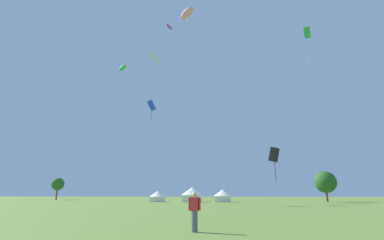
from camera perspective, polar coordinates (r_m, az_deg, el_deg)
The scene contains 13 objects.
kite_purple_parafoil at distance 61.73m, azimuth -4.62°, elevation 18.15°, with size 1.46×2.72×35.79m.
kite_pink_parafoil at distance 51.27m, azimuth -1.09°, elevation 20.79°, with size 3.54×4.40×32.10m.
kite_green_parafoil at distance 67.86m, azimuth -13.94°, elevation 10.20°, with size 3.38×3.61×30.48m.
kite_green_box at distance 73.15m, azimuth 22.35°, elevation 16.06°, with size 3.38×2.61×39.31m.
kite_white_diamond at distance 40.75m, azimuth -7.55°, elevation 12.15°, with size 2.66×2.55×21.51m.
kite_black_box at distance 58.84m, azimuth 16.31°, elevation -6.78°, with size 3.01×2.15×10.83m.
kite_blue_box at distance 53.96m, azimuth -8.21°, elevation 2.89°, with size 1.70×1.04×19.00m.
person_spectator at distance 13.33m, azimuth 0.50°, elevation -18.20°, with size 0.57×0.30×1.73m.
festival_tent_left at distance 65.57m, azimuth -6.98°, elevation -15.02°, with size 3.64×3.64×2.37m.
festival_tent_center at distance 63.94m, azimuth 0.04°, elevation -14.74°, with size 4.86×4.86×3.16m.
festival_tent_right at distance 63.29m, azimuth 6.29°, elevation -14.89°, with size 4.13×4.13×2.68m.
tree_distant_left at distance 70.88m, azimuth 25.43°, elevation -11.30°, with size 4.77×4.77×6.68m.
tree_distant_right at distance 97.21m, azimuth -25.58°, elevation -11.64°, with size 3.77×3.77×6.59m.
Camera 1 is at (5.71, -5.68, 1.63)m, focal length 26.27 mm.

